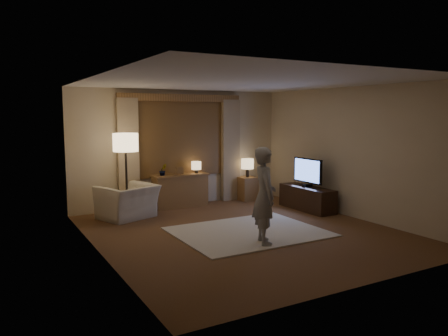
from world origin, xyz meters
TOP-DOWN VIEW (x-y plane):
  - room at (0.00, 0.50)m, footprint 5.04×5.54m
  - rug at (0.05, -0.04)m, footprint 2.50×2.00m
  - sideboard at (-0.13, 2.50)m, footprint 1.20×0.40m
  - picture_frame at (-0.13, 2.50)m, footprint 0.16×0.02m
  - plant at (-0.53, 2.50)m, footprint 0.17×0.13m
  - table_lamp_sideboard at (0.27, 2.50)m, footprint 0.22×0.22m
  - floor_lamp at (-1.47, 2.07)m, footprint 0.49×0.49m
  - armchair at (-1.47, 2.03)m, footprint 1.28×1.20m
  - side_table at (1.60, 2.45)m, footprint 0.40×0.40m
  - table_lamp_side at (1.60, 2.45)m, footprint 0.30×0.30m
  - tv_stand at (2.15, 0.89)m, footprint 0.45×1.40m
  - tv at (2.15, 0.89)m, footprint 0.21×0.86m
  - person at (-0.10, -0.74)m, footprint 0.52×0.65m

SIDE VIEW (x-z plane):
  - rug at x=0.05m, z-range 0.00..0.02m
  - tv_stand at x=2.15m, z-range 0.00..0.50m
  - side_table at x=1.60m, z-range 0.00..0.56m
  - armchair at x=-1.47m, z-range 0.00..0.67m
  - sideboard at x=-0.13m, z-range 0.00..0.70m
  - person at x=-0.10m, z-range 0.02..1.55m
  - picture_frame at x=-0.13m, z-range 0.70..0.90m
  - tv at x=2.15m, z-range 0.53..1.15m
  - plant at x=-0.53m, z-range 0.70..1.00m
  - table_lamp_side at x=1.60m, z-range 0.65..1.09m
  - table_lamp_sideboard at x=0.27m, z-range 0.75..1.05m
  - room at x=0.00m, z-range 0.01..2.65m
  - floor_lamp at x=-1.47m, z-range 0.57..2.26m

